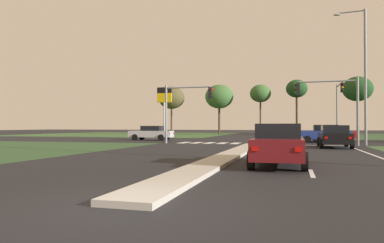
# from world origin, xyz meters

# --- Properties ---
(ground_plane) EXTENTS (200.00, 200.00, 0.00)m
(ground_plane) POSITION_xyz_m (0.00, 30.00, 0.00)
(ground_plane) COLOR black
(grass_verge_far_left) EXTENTS (35.00, 35.00, 0.01)m
(grass_verge_far_left) POSITION_xyz_m (-25.50, 54.50, 0.00)
(grass_verge_far_left) COLOR #385B2D
(grass_verge_far_left) RESTS_ON ground
(median_island_near) EXTENTS (1.20, 22.00, 0.14)m
(median_island_near) POSITION_xyz_m (0.00, 11.00, 0.07)
(median_island_near) COLOR #ADA89E
(median_island_near) RESTS_ON ground
(median_island_far) EXTENTS (1.20, 36.00, 0.14)m
(median_island_far) POSITION_xyz_m (0.00, 55.00, 0.07)
(median_island_far) COLOR #ADA89E
(median_island_far) RESTS_ON ground
(lane_dash_near) EXTENTS (0.14, 2.00, 0.01)m
(lane_dash_near) POSITION_xyz_m (3.50, 5.98, 0.01)
(lane_dash_near) COLOR silver
(lane_dash_near) RESTS_ON ground
(lane_dash_second) EXTENTS (0.14, 2.00, 0.01)m
(lane_dash_second) POSITION_xyz_m (3.50, 11.98, 0.01)
(lane_dash_second) COLOR silver
(lane_dash_second) RESTS_ON ground
(lane_dash_third) EXTENTS (0.14, 2.00, 0.01)m
(lane_dash_third) POSITION_xyz_m (3.50, 17.98, 0.01)
(lane_dash_third) COLOR silver
(lane_dash_third) RESTS_ON ground
(lane_dash_fourth) EXTENTS (0.14, 2.00, 0.01)m
(lane_dash_fourth) POSITION_xyz_m (3.50, 23.98, 0.01)
(lane_dash_fourth) COLOR silver
(lane_dash_fourth) RESTS_ON ground
(edge_line_right) EXTENTS (0.14, 24.00, 0.01)m
(edge_line_right) POSITION_xyz_m (6.85, 12.00, 0.01)
(edge_line_right) COLOR silver
(edge_line_right) RESTS_ON ground
(stop_bar_near) EXTENTS (6.40, 0.50, 0.01)m
(stop_bar_near) POSITION_xyz_m (3.80, 23.00, 0.01)
(stop_bar_near) COLOR silver
(stop_bar_near) RESTS_ON ground
(crosswalk_bar_near) EXTENTS (0.70, 2.80, 0.01)m
(crosswalk_bar_near) POSITION_xyz_m (-6.40, 24.80, 0.01)
(crosswalk_bar_near) COLOR silver
(crosswalk_bar_near) RESTS_ON ground
(crosswalk_bar_second) EXTENTS (0.70, 2.80, 0.01)m
(crosswalk_bar_second) POSITION_xyz_m (-5.25, 24.80, 0.01)
(crosswalk_bar_second) COLOR silver
(crosswalk_bar_second) RESTS_ON ground
(crosswalk_bar_third) EXTENTS (0.70, 2.80, 0.01)m
(crosswalk_bar_third) POSITION_xyz_m (-4.10, 24.80, 0.01)
(crosswalk_bar_third) COLOR silver
(crosswalk_bar_third) RESTS_ON ground
(crosswalk_bar_fourth) EXTENTS (0.70, 2.80, 0.01)m
(crosswalk_bar_fourth) POSITION_xyz_m (-2.95, 24.80, 0.01)
(crosswalk_bar_fourth) COLOR silver
(crosswalk_bar_fourth) RESTS_ON ground
(crosswalk_bar_fifth) EXTENTS (0.70, 2.80, 0.01)m
(crosswalk_bar_fifth) POSITION_xyz_m (-1.80, 24.80, 0.01)
(crosswalk_bar_fifth) COLOR silver
(crosswalk_bar_fifth) RESTS_ON ground
(car_black_near) EXTENTS (2.07, 4.31, 1.53)m
(car_black_near) POSITION_xyz_m (5.66, 20.57, 0.78)
(car_black_near) COLOR black
(car_black_near) RESTS_ON ground
(car_maroon_second) EXTENTS (1.96, 4.46, 1.56)m
(car_maroon_second) POSITION_xyz_m (2.44, 7.86, 0.80)
(car_maroon_second) COLOR maroon
(car_maroon_second) RESTS_ON ground
(car_blue_fourth) EXTENTS (4.47, 1.99, 1.59)m
(car_blue_fourth) POSITION_xyz_m (5.57, 27.88, 0.81)
(car_blue_fourth) COLOR navy
(car_blue_fourth) RESTS_ON ground
(car_silver_fifth) EXTENTS (4.54, 1.99, 1.50)m
(car_silver_fifth) POSITION_xyz_m (-11.38, 29.31, 0.77)
(car_silver_fifth) COLOR #B7B7BC
(car_silver_fifth) RESTS_ON ground
(car_teal_sixth) EXTENTS (1.96, 4.25, 1.49)m
(car_teal_sixth) POSITION_xyz_m (-2.27, 60.61, 0.76)
(car_teal_sixth) COLOR #19565B
(car_teal_sixth) RESTS_ON ground
(car_red_seventh) EXTENTS (4.46, 1.99, 1.51)m
(car_red_seventh) POSITION_xyz_m (6.38, 30.68, 0.77)
(car_red_seventh) COLOR #A31919
(car_red_seventh) RESTS_ON ground
(traffic_signal_far_right) EXTENTS (0.32, 4.83, 6.04)m
(traffic_signal_far_right) POSITION_xyz_m (7.60, 34.92, 4.15)
(traffic_signal_far_right) COLOR gray
(traffic_signal_far_right) RESTS_ON ground
(traffic_signal_near_right) EXTENTS (4.63, 0.32, 5.15)m
(traffic_signal_near_right) POSITION_xyz_m (5.86, 23.40, 3.57)
(traffic_signal_near_right) COLOR gray
(traffic_signal_near_right) RESTS_ON ground
(traffic_signal_near_left) EXTENTS (4.24, 0.32, 5.01)m
(traffic_signal_near_left) POSITION_xyz_m (-6.00, 23.40, 3.45)
(traffic_signal_near_left) COLOR gray
(traffic_signal_near_left) RESTS_ON ground
(street_lamp_second) EXTENTS (2.35, 0.46, 10.43)m
(street_lamp_second) POSITION_xyz_m (8.09, 24.15, 5.77)
(street_lamp_second) COLOR gray
(street_lamp_second) RESTS_ON ground
(pedestrian_at_median) EXTENTS (0.34, 0.34, 1.66)m
(pedestrian_at_median) POSITION_xyz_m (0.30, 39.83, 1.14)
(pedestrian_at_median) COLOR maroon
(pedestrian_at_median) RESTS_ON median_island_far
(fuel_price_totem) EXTENTS (1.80, 0.24, 6.13)m
(fuel_price_totem) POSITION_xyz_m (-11.94, 34.78, 4.49)
(fuel_price_totem) COLOR silver
(fuel_price_totem) RESTS_ON ground
(treeline_near) EXTENTS (4.81, 4.81, 8.73)m
(treeline_near) POSITION_xyz_m (-18.60, 56.71, 6.66)
(treeline_near) COLOR #423323
(treeline_near) RESTS_ON ground
(treeline_second) EXTENTS (4.97, 4.97, 8.82)m
(treeline_second) POSITION_xyz_m (-9.70, 56.85, 6.68)
(treeline_second) COLOR #423323
(treeline_second) RESTS_ON ground
(treeline_third) EXTENTS (3.56, 3.56, 8.56)m
(treeline_third) POSITION_xyz_m (-2.44, 56.37, 7.00)
(treeline_third) COLOR #423323
(treeline_third) RESTS_ON ground
(treeline_fourth) EXTENTS (3.46, 3.46, 9.13)m
(treeline_fourth) POSITION_xyz_m (3.51, 55.81, 7.56)
(treeline_fourth) COLOR #423323
(treeline_fourth) RESTS_ON ground
(treeline_fifth) EXTENTS (4.84, 4.84, 9.71)m
(treeline_fifth) POSITION_xyz_m (13.26, 59.01, 7.60)
(treeline_fifth) COLOR #423323
(treeline_fifth) RESTS_ON ground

